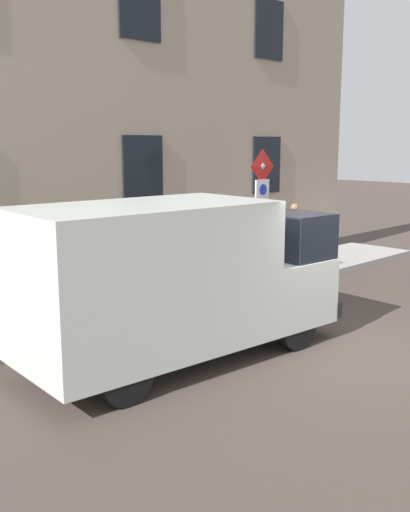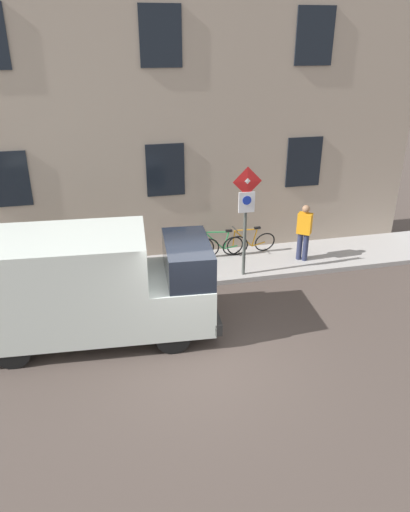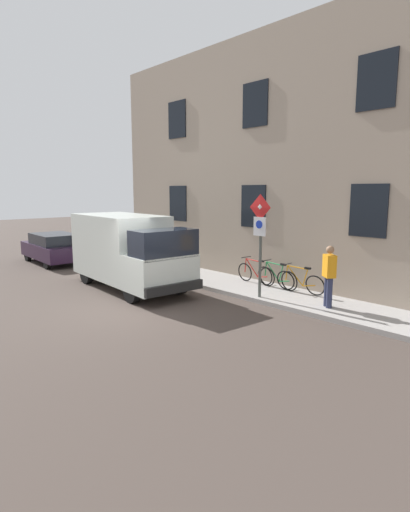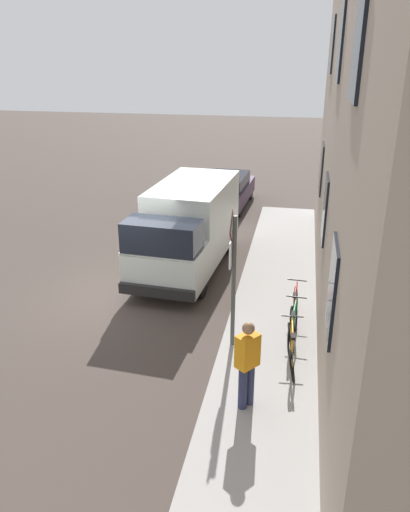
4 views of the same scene
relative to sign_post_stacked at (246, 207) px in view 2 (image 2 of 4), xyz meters
The scene contains 9 objects.
ground_plane 4.25m from the sign_post_stacked, 149.62° to the left, with size 80.00×80.00×0.00m, color #463B35.
sidewalk_slab 2.91m from the sign_post_stacked, 65.87° to the left, with size 2.09×17.44×0.14m, color #9F9B97.
building_facade 3.63m from the sign_post_stacked, 39.86° to the left, with size 0.75×15.44×8.69m.
sign_post_stacked is the anchor object (origin of this frame).
delivery_van 4.68m from the sign_post_stacked, 114.42° to the left, with size 2.38×5.46×2.50m.
bicycle_orange 2.18m from the sign_post_stacked, 23.11° to the right, with size 0.46×1.72×0.89m.
bicycle_green 2.13m from the sign_post_stacked, 14.39° to the left, with size 0.46×1.71×0.89m.
bicycle_red 2.45m from the sign_post_stacked, 43.22° to the left, with size 0.46×1.71×0.89m.
pedestrian 2.34m from the sign_post_stacked, 74.01° to the right, with size 0.45×0.48×1.72m.
Camera 2 is at (-8.26, 1.90, 6.30)m, focal length 33.45 mm.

